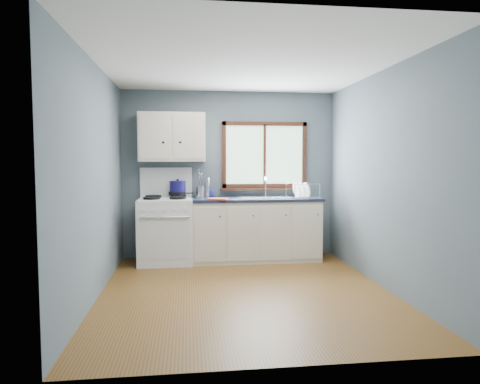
{
  "coord_description": "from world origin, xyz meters",
  "views": [
    {
      "loc": [
        -0.64,
        -4.66,
        1.46
      ],
      "look_at": [
        0.05,
        0.9,
        1.05
      ],
      "focal_mm": 32.0,
      "sensor_mm": 36.0,
      "label": 1
    }
  ],
  "objects": [
    {
      "name": "wall_back",
      "position": [
        0.0,
        1.81,
        1.25
      ],
      "size": [
        3.2,
        0.02,
        2.5
      ],
      "primitive_type": "cube",
      "color": "slate",
      "rests_on": "ground"
    },
    {
      "name": "upper_cabinets",
      "position": [
        -0.85,
        1.63,
        1.8
      ],
      "size": [
        0.95,
        0.35,
        0.7
      ],
      "color": "beige",
      "rests_on": "wall_back"
    },
    {
      "name": "dish_towel",
      "position": [
        -0.22,
        1.27,
        0.93
      ],
      "size": [
        0.32,
        0.28,
        0.02
      ],
      "primitive_type": "cube",
      "rotation": [
        0.0,
        0.0,
        -0.36
      ],
      "color": "#D85034",
      "rests_on": "countertop"
    },
    {
      "name": "utensil_crock",
      "position": [
        -0.45,
        1.66,
        1.01
      ],
      "size": [
        0.17,
        0.17,
        0.42
      ],
      "rotation": [
        0.0,
        0.0,
        -0.32
      ],
      "color": "silver",
      "rests_on": "countertop"
    },
    {
      "name": "countertop",
      "position": [
        0.36,
        1.49,
        0.9
      ],
      "size": [
        1.89,
        0.64,
        0.04
      ],
      "primitive_type": "cube",
      "color": "black",
      "rests_on": "base_cabinets"
    },
    {
      "name": "wall_front",
      "position": [
        0.0,
        -1.81,
        1.25
      ],
      "size": [
        3.2,
        0.02,
        2.5
      ],
      "primitive_type": "cube",
      "color": "slate",
      "rests_on": "ground"
    },
    {
      "name": "ceiling",
      "position": [
        0.0,
        0.0,
        2.51
      ],
      "size": [
        3.2,
        3.6,
        0.02
      ],
      "primitive_type": "cube",
      "color": "white",
      "rests_on": "wall_back"
    },
    {
      "name": "base_cabinets",
      "position": [
        0.36,
        1.49,
        0.41
      ],
      "size": [
        1.85,
        0.6,
        0.88
      ],
      "color": "beige",
      "rests_on": "floor"
    },
    {
      "name": "stockpot",
      "position": [
        -0.78,
        1.62,
        1.07
      ],
      "size": [
        0.28,
        0.28,
        0.24
      ],
      "rotation": [
        0.0,
        0.0,
        0.18
      ],
      "color": "#130F48",
      "rests_on": "gas_range"
    },
    {
      "name": "dish_rack",
      "position": [
        1.05,
        1.5,
        0.98
      ],
      "size": [
        0.48,
        0.4,
        0.22
      ],
      "rotation": [
        0.0,
        0.0,
        0.2
      ],
      "color": "silver",
      "rests_on": "countertop"
    },
    {
      "name": "skillet",
      "position": [
        -0.79,
        1.61,
        0.98
      ],
      "size": [
        0.39,
        0.31,
        0.05
      ],
      "rotation": [
        0.0,
        0.0,
        0.31
      ],
      "color": "black",
      "rests_on": "gas_range"
    },
    {
      "name": "window",
      "position": [
        0.54,
        1.77,
        1.48
      ],
      "size": [
        1.36,
        0.1,
        1.03
      ],
      "color": "#9EC6A8",
      "rests_on": "wall_back"
    },
    {
      "name": "thermos",
      "position": [
        -0.35,
        1.66,
        1.07
      ],
      "size": [
        0.08,
        0.08,
        0.3
      ],
      "primitive_type": "cylinder",
      "rotation": [
        0.0,
        0.0,
        -0.11
      ],
      "color": "silver",
      "rests_on": "countertop"
    },
    {
      "name": "wall_right",
      "position": [
        1.61,
        0.0,
        1.25
      ],
      "size": [
        0.02,
        3.6,
        2.5
      ],
      "primitive_type": "cube",
      "color": "slate",
      "rests_on": "ground"
    },
    {
      "name": "sink",
      "position": [
        0.54,
        1.49,
        0.86
      ],
      "size": [
        0.84,
        0.46,
        0.44
      ],
      "color": "silver",
      "rests_on": "countertop"
    },
    {
      "name": "soap_bottle",
      "position": [
        -0.3,
        1.73,
        1.06
      ],
      "size": [
        0.14,
        0.14,
        0.28
      ],
      "primitive_type": "imported",
      "rotation": [
        0.0,
        0.0,
        -0.29
      ],
      "color": "#1F37B8",
      "rests_on": "countertop"
    },
    {
      "name": "gas_range",
      "position": [
        -0.95,
        1.47,
        0.49
      ],
      "size": [
        0.76,
        0.69,
        1.36
      ],
      "color": "white",
      "rests_on": "floor"
    },
    {
      "name": "wall_left",
      "position": [
        -1.61,
        0.0,
        1.25
      ],
      "size": [
        0.02,
        3.6,
        2.5
      ],
      "primitive_type": "cube",
      "color": "slate",
      "rests_on": "ground"
    },
    {
      "name": "floor",
      "position": [
        0.0,
        0.0,
        -0.01
      ],
      "size": [
        3.2,
        3.6,
        0.02
      ],
      "primitive_type": "cube",
      "color": "brown",
      "rests_on": "ground"
    }
  ]
}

